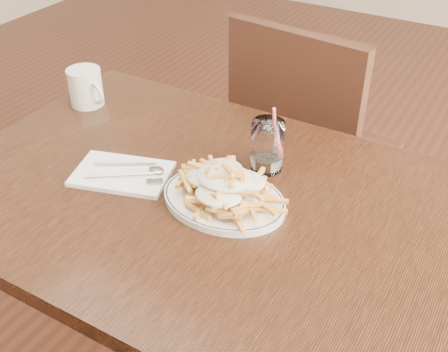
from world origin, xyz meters
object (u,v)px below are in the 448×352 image
Objects in this scene: table at (208,223)px; chair_far at (306,144)px; water_glass at (267,148)px; coffee_mug at (86,87)px; fries_plate at (224,199)px; loaded_fries at (224,182)px.

chair_far is at bearing 92.56° from table.
water_glass is 1.28× the size of coffee_mug.
water_glass is (0.02, 0.16, 0.04)m from fries_plate.
table is 0.14m from loaded_fries.
water_glass is (0.09, -0.48, 0.27)m from chair_far.
fries_plate is 0.17m from water_glass.
loaded_fries reaches higher than fries_plate.
table is 7.32× the size of water_glass.
chair_far reaches higher than loaded_fries.
water_glass is (0.06, 0.16, 0.13)m from table.
water_glass reaches higher than fries_plate.
chair_far is at bearing 100.76° from water_glass.
chair_far is 7.30× the size of coffee_mug.
chair_far is (-0.03, 0.64, -0.14)m from table.
loaded_fries is 0.17m from water_glass.
loaded_fries is at bearing -14.04° from fries_plate.
table is at bearing -87.44° from chair_far.
chair_far is 0.70m from loaded_fries.
loaded_fries is 1.49× the size of water_glass.
table is 0.56m from coffee_mug.
loaded_fries is at bearing -83.43° from chair_far.
chair_far is 0.56m from water_glass.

